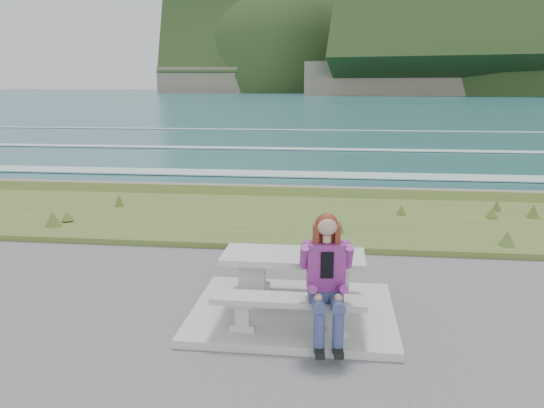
{
  "coord_description": "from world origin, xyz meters",
  "views": [
    {
      "loc": [
        0.51,
        -6.42,
        2.93
      ],
      "look_at": [
        -0.42,
        1.2,
        1.22
      ],
      "focal_mm": 35.0,
      "sensor_mm": 36.0,
      "label": 1
    }
  ],
  "objects_px": {
    "bench_landward": "(288,305)",
    "picnic_table": "(293,266)",
    "seated_woman": "(327,297)",
    "bench_seaward": "(297,266)"
  },
  "relations": [
    {
      "from": "bench_landward",
      "to": "picnic_table",
      "type": "bearing_deg",
      "value": 90.0
    },
    {
      "from": "bench_landward",
      "to": "seated_woman",
      "type": "height_order",
      "value": "seated_woman"
    },
    {
      "from": "picnic_table",
      "to": "bench_seaward",
      "type": "bearing_deg",
      "value": 90.0
    },
    {
      "from": "bench_landward",
      "to": "seated_woman",
      "type": "distance_m",
      "value": 0.5
    },
    {
      "from": "picnic_table",
      "to": "bench_landward",
      "type": "xyz_separation_m",
      "value": [
        0.0,
        -0.7,
        -0.23
      ]
    },
    {
      "from": "bench_landward",
      "to": "seated_woman",
      "type": "bearing_deg",
      "value": -17.24
    },
    {
      "from": "bench_seaward",
      "to": "seated_woman",
      "type": "xyz_separation_m",
      "value": [
        0.44,
        -1.54,
        0.19
      ]
    },
    {
      "from": "bench_seaward",
      "to": "bench_landward",
      "type": "bearing_deg",
      "value": -90.0
    },
    {
      "from": "bench_landward",
      "to": "bench_seaward",
      "type": "height_order",
      "value": "same"
    },
    {
      "from": "bench_landward",
      "to": "bench_seaward",
      "type": "distance_m",
      "value": 1.4
    }
  ]
}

